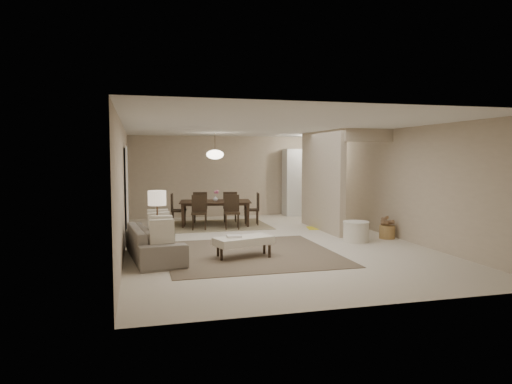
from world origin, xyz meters
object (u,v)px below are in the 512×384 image
object	(u,v)px
sofa	(155,243)
dining_table	(215,213)
wicker_basket	(387,232)
side_table	(158,247)
pantry_cabinet	(302,182)
round_pouf	(356,232)
ottoman_bench	(244,241)

from	to	relation	value
sofa	dining_table	xyz separation A→B (m)	(1.74, 3.72, 0.03)
sofa	wicker_basket	size ratio (longest dim) A/B	5.83
side_table	wicker_basket	bearing A→B (deg)	10.34
side_table	dining_table	distance (m)	4.22
wicker_basket	pantry_cabinet	bearing A→B (deg)	95.11
side_table	wicker_basket	distance (m)	5.24
round_pouf	sofa	bearing A→B (deg)	-171.89
side_table	dining_table	size ratio (longest dim) A/B	0.26
ottoman_bench	side_table	world-z (taller)	side_table
sofa	round_pouf	distance (m)	4.38
sofa	round_pouf	bearing A→B (deg)	-89.00
ottoman_bench	side_table	size ratio (longest dim) A/B	2.36
pantry_cabinet	round_pouf	xyz separation A→B (m)	(-0.47, -4.65, -0.83)
ottoman_bench	side_table	distance (m)	1.55
ottoman_bench	wicker_basket	size ratio (longest dim) A/B	3.34
ottoman_bench	wicker_basket	xyz separation A→B (m)	(3.61, 1.09, -0.16)
sofa	side_table	bearing A→B (deg)	-168.26
sofa	side_table	distance (m)	0.16
wicker_basket	round_pouf	bearing A→B (deg)	-168.52
wicker_basket	dining_table	xyz separation A→B (m)	(-3.46, 2.93, 0.18)
pantry_cabinet	sofa	bearing A→B (deg)	-132.36
side_table	dining_table	world-z (taller)	dining_table
pantry_cabinet	side_table	bearing A→B (deg)	-131.28
round_pouf	wicker_basket	distance (m)	0.89
pantry_cabinet	sofa	xyz separation A→B (m)	(-4.80, -5.26, -0.75)
ottoman_bench	sofa	bearing A→B (deg)	151.89
round_pouf	dining_table	distance (m)	4.04
dining_table	ottoman_bench	bearing A→B (deg)	-83.16
round_pouf	side_table	bearing A→B (deg)	-169.89
pantry_cabinet	sofa	world-z (taller)	pantry_cabinet
ottoman_bench	dining_table	distance (m)	4.02
pantry_cabinet	dining_table	size ratio (longest dim) A/B	1.11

